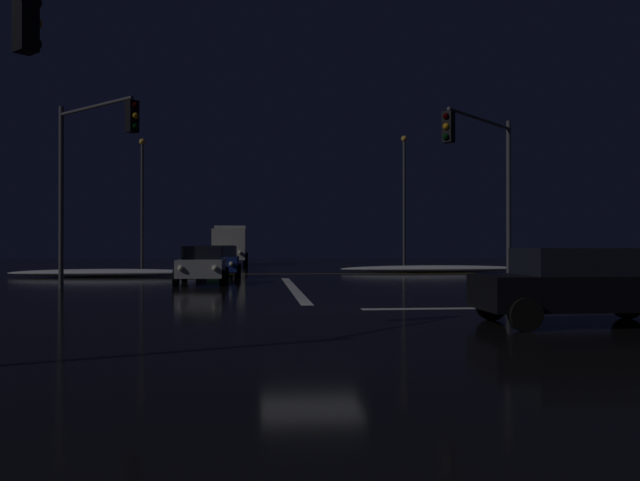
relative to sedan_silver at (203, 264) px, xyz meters
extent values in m
cube|color=black|center=(3.60, -11.18, -0.85)|extent=(120.00, 120.00, 0.10)
cube|color=white|center=(3.60, -3.05, -0.80)|extent=(0.35, 13.92, 0.01)
cube|color=yellow|center=(3.60, 8.55, -0.80)|extent=(22.00, 0.15, 0.01)
cube|color=white|center=(11.84, -11.18, -0.80)|extent=(13.92, 0.40, 0.01)
ellipsoid|color=white|center=(-5.33, 6.42, -0.61)|extent=(9.64, 1.50, 0.39)
ellipsoid|color=white|center=(12.54, 9.96, -0.60)|extent=(10.92, 1.50, 0.40)
cube|color=#B7B7BC|center=(0.00, -0.04, -0.13)|extent=(1.80, 4.20, 0.70)
cube|color=black|center=(0.00, 0.16, 0.49)|extent=(1.60, 2.00, 0.55)
cylinder|color=black|center=(0.90, -1.59, -0.48)|extent=(0.22, 0.64, 0.64)
cylinder|color=black|center=(-0.90, -1.59, -0.48)|extent=(0.22, 0.64, 0.64)
cylinder|color=black|center=(0.90, 1.51, -0.48)|extent=(0.22, 0.64, 0.64)
cylinder|color=black|center=(-0.90, 1.51, -0.48)|extent=(0.22, 0.64, 0.64)
sphere|color=#F9EFC6|center=(0.65, -2.16, -0.08)|extent=(0.22, 0.22, 0.22)
sphere|color=#F9EFC6|center=(-0.65, -2.16, -0.08)|extent=(0.22, 0.22, 0.22)
cube|color=navy|center=(0.42, 5.40, -0.13)|extent=(1.80, 4.20, 0.70)
cube|color=black|center=(0.42, 5.60, 0.49)|extent=(1.60, 2.00, 0.55)
cylinder|color=black|center=(1.32, 3.85, -0.48)|extent=(0.22, 0.64, 0.64)
cylinder|color=black|center=(-0.48, 3.85, -0.48)|extent=(0.22, 0.64, 0.64)
cylinder|color=black|center=(1.32, 6.95, -0.48)|extent=(0.22, 0.64, 0.64)
cylinder|color=black|center=(-0.48, 6.95, -0.48)|extent=(0.22, 0.64, 0.64)
sphere|color=#F9EFC6|center=(1.07, 3.28, -0.08)|extent=(0.22, 0.22, 0.22)
sphere|color=#F9EFC6|center=(-0.23, 3.28, -0.08)|extent=(0.22, 0.22, 0.22)
cube|color=#14512D|center=(-0.16, 12.17, -0.13)|extent=(1.80, 4.20, 0.70)
cube|color=black|center=(-0.16, 12.37, 0.49)|extent=(1.60, 2.00, 0.55)
cylinder|color=black|center=(0.74, 10.62, -0.48)|extent=(0.22, 0.64, 0.64)
cylinder|color=black|center=(-1.06, 10.62, -0.48)|extent=(0.22, 0.64, 0.64)
cylinder|color=black|center=(0.74, 13.72, -0.48)|extent=(0.22, 0.64, 0.64)
cylinder|color=black|center=(-1.06, 13.72, -0.48)|extent=(0.22, 0.64, 0.64)
sphere|color=#F9EFC6|center=(0.49, 10.05, -0.08)|extent=(0.22, 0.22, 0.22)
sphere|color=#F9EFC6|center=(-0.81, 10.05, -0.08)|extent=(0.22, 0.22, 0.22)
cube|color=silver|center=(-0.09, 17.49, -0.13)|extent=(1.80, 4.20, 0.70)
cube|color=black|center=(-0.09, 17.69, 0.49)|extent=(1.60, 2.00, 0.55)
cylinder|color=black|center=(0.81, 15.94, -0.48)|extent=(0.22, 0.64, 0.64)
cylinder|color=black|center=(-0.99, 15.94, -0.48)|extent=(0.22, 0.64, 0.64)
cylinder|color=black|center=(0.81, 19.04, -0.48)|extent=(0.22, 0.64, 0.64)
cylinder|color=black|center=(-0.99, 19.04, -0.48)|extent=(0.22, 0.64, 0.64)
sphere|color=#F9EFC6|center=(0.56, 15.37, -0.08)|extent=(0.22, 0.22, 0.22)
sphere|color=#F9EFC6|center=(-0.74, 15.37, -0.08)|extent=(0.22, 0.22, 0.22)
cube|color=beige|center=(0.20, 21.21, 0.83)|extent=(2.40, 2.20, 2.30)
cube|color=silver|center=(0.20, 25.71, 0.98)|extent=(2.40, 5.00, 2.60)
cylinder|color=black|center=(1.40, 21.81, -0.32)|extent=(0.28, 0.96, 0.96)
cylinder|color=black|center=(-1.00, 21.81, -0.32)|extent=(0.28, 0.96, 0.96)
cylinder|color=black|center=(1.40, 26.51, -0.32)|extent=(0.28, 0.96, 0.96)
cylinder|color=black|center=(-1.00, 26.51, -0.32)|extent=(0.28, 0.96, 0.96)
sphere|color=#F9EFC6|center=(1.05, 20.06, 0.23)|extent=(0.26, 0.26, 0.26)
sphere|color=#F9EFC6|center=(-0.65, 20.06, 0.23)|extent=(0.26, 0.26, 0.26)
cube|color=black|center=(8.84, -14.66, -0.13)|extent=(4.20, 1.80, 0.70)
cube|color=black|center=(8.64, -14.66, 0.49)|extent=(2.00, 1.60, 0.55)
cylinder|color=black|center=(10.39, -13.76, -0.48)|extent=(0.64, 0.22, 0.64)
cylinder|color=black|center=(7.29, -13.76, -0.48)|extent=(0.64, 0.22, 0.64)
cylinder|color=black|center=(7.29, -15.56, -0.48)|extent=(0.64, 0.22, 0.64)
cube|color=black|center=(-1.55, -16.33, 4.52)|extent=(0.46, 0.46, 1.05)
sphere|color=black|center=(-1.43, -16.22, 4.87)|extent=(0.22, 0.22, 0.22)
sphere|color=orange|center=(-1.43, -16.22, 4.52)|extent=(0.22, 0.22, 0.22)
sphere|color=black|center=(-1.43, -16.22, 4.18)|extent=(0.22, 0.22, 0.22)
cylinder|color=#4C4C51|center=(12.14, -2.65, 2.45)|extent=(0.18, 0.18, 6.51)
cylinder|color=#4C4C51|center=(10.39, -4.39, 5.41)|extent=(3.57, 3.57, 0.12)
cube|color=black|center=(8.65, -6.13, 4.78)|extent=(0.46, 0.46, 1.05)
sphere|color=black|center=(8.54, -6.25, 5.13)|extent=(0.22, 0.22, 0.22)
sphere|color=orange|center=(8.54, -6.25, 4.78)|extent=(0.22, 0.22, 0.22)
sphere|color=black|center=(8.54, -6.25, 4.44)|extent=(0.22, 0.22, 0.22)
cylinder|color=#4C4C51|center=(-4.93, -2.65, 2.56)|extent=(0.18, 0.18, 6.73)
cylinder|color=#4C4C51|center=(-3.36, -4.22, 5.63)|extent=(3.22, 3.22, 0.12)
cube|color=black|center=(-1.80, -5.79, 5.00)|extent=(0.46, 0.46, 1.05)
sphere|color=black|center=(-1.68, -5.90, 5.35)|extent=(0.22, 0.22, 0.22)
sphere|color=orange|center=(-1.68, -5.90, 5.00)|extent=(0.22, 0.22, 0.22)
sphere|color=black|center=(-1.68, -5.90, 4.66)|extent=(0.22, 0.22, 0.22)
cylinder|color=#424247|center=(12.84, 18.55, 3.73)|extent=(0.20, 0.20, 9.06)
sphere|color=#F9AD47|center=(12.84, 18.55, 8.44)|extent=(0.44, 0.44, 0.44)
cylinder|color=#424247|center=(-5.63, 18.55, 3.48)|extent=(0.20, 0.20, 8.56)
sphere|color=#F9AD47|center=(-5.63, 18.55, 7.94)|extent=(0.44, 0.44, 0.44)
camera|label=1|loc=(2.22, -27.41, 0.85)|focal=36.53mm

